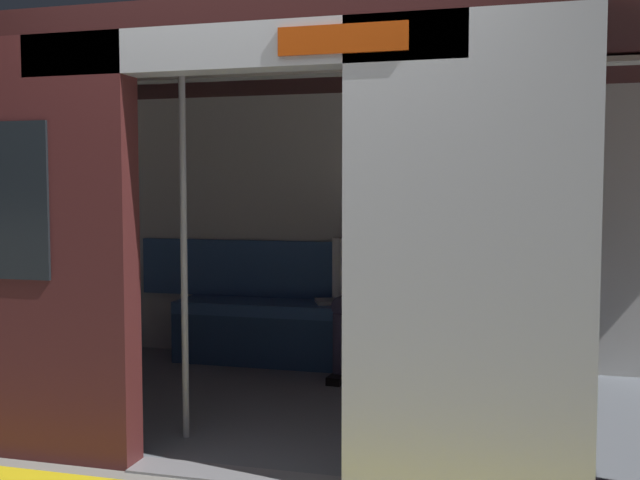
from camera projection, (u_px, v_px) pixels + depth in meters
name	position (u px, v px, depth m)	size (l,w,h in m)	color
ground_plane	(237.00, 476.00, 3.50)	(60.00, 60.00, 0.00)	gray
train_car	(295.00, 170.00, 4.55)	(6.40, 2.66, 2.18)	silver
bench_seat	(343.00, 321.00, 5.55)	(2.62, 0.44, 0.47)	#38609E
person_seated	(366.00, 278.00, 5.43)	(0.55, 0.70, 1.20)	silver
handbag	(421.00, 296.00, 5.45)	(0.26, 0.15, 0.17)	#262D4C
book	(326.00, 302.00, 5.65)	(0.15, 0.22, 0.03)	silver
grab_pole_door	(184.00, 248.00, 3.98)	(0.04, 0.04, 2.04)	silver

